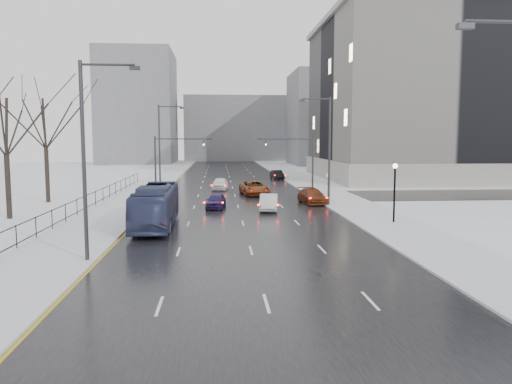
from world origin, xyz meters
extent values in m
cube|color=black|center=(0.00, 60.00, 0.02)|extent=(16.00, 150.00, 0.04)
cube|color=black|center=(0.00, 48.00, 0.02)|extent=(130.00, 10.00, 0.04)
cube|color=silver|center=(-10.50, 60.00, 0.08)|extent=(5.00, 150.00, 0.16)
cube|color=silver|center=(10.50, 60.00, 0.08)|extent=(5.00, 150.00, 0.16)
cube|color=white|center=(-20.00, 60.00, 0.06)|extent=(14.00, 150.00, 0.12)
cube|color=black|center=(-13.00, 30.00, 1.41)|extent=(0.04, 70.00, 0.05)
cube|color=black|center=(-13.00, 30.00, 0.41)|extent=(0.04, 70.00, 0.05)
cylinder|color=black|center=(-13.00, 30.00, 0.81)|extent=(0.06, 0.06, 1.30)
cylinder|color=#2D2D33|center=(7.10, 10.00, 9.80)|extent=(2.60, 0.12, 0.12)
cube|color=#2D2D33|center=(5.80, 10.00, 9.65)|extent=(0.50, 0.25, 0.18)
cylinder|color=#2D2D33|center=(8.40, 40.00, 5.00)|extent=(0.20, 0.20, 10.00)
cylinder|color=#2D2D33|center=(7.10, 40.00, 9.80)|extent=(2.60, 0.12, 0.12)
cube|color=#2D2D33|center=(5.80, 40.00, 9.65)|extent=(0.50, 0.25, 0.18)
cylinder|color=#2D2D33|center=(-8.40, 20.00, 5.00)|extent=(0.20, 0.20, 10.00)
cylinder|color=#2D2D33|center=(-7.10, 20.00, 9.80)|extent=(2.60, 0.12, 0.12)
cube|color=#2D2D33|center=(-5.80, 20.00, 9.65)|extent=(0.50, 0.25, 0.18)
cylinder|color=#2D2D33|center=(-8.40, 52.00, 5.00)|extent=(0.20, 0.20, 10.00)
cylinder|color=#2D2D33|center=(-7.10, 52.00, 9.80)|extent=(2.60, 0.12, 0.12)
cube|color=#2D2D33|center=(-5.80, 52.00, 9.65)|extent=(0.50, 0.25, 0.18)
cylinder|color=black|center=(11.00, 30.00, 2.16)|extent=(0.14, 0.14, 4.00)
sphere|color=#FFE5B2|center=(11.00, 30.00, 4.26)|extent=(0.36, 0.36, 0.36)
cylinder|color=#2D2D33|center=(8.40, 48.00, 3.25)|extent=(0.20, 0.20, 6.50)
cylinder|color=#2D2D33|center=(5.40, 48.00, 6.20)|extent=(6.00, 0.12, 0.12)
imported|color=#2D2D33|center=(3.30, 48.00, 5.60)|extent=(0.15, 0.18, 0.90)
sphere|color=#19FF33|center=(3.30, 47.85, 5.60)|extent=(0.16, 0.16, 0.16)
cylinder|color=#2D2D33|center=(-8.40, 48.00, 3.25)|extent=(0.20, 0.20, 6.50)
cylinder|color=#2D2D33|center=(-5.40, 48.00, 6.20)|extent=(6.00, 0.12, 0.12)
imported|color=#2D2D33|center=(-3.30, 48.00, 5.60)|extent=(0.15, 0.18, 0.90)
sphere|color=#19FF33|center=(-3.30, 47.85, 5.60)|extent=(0.16, 0.16, 0.16)
cylinder|color=#2D2D33|center=(9.20, 44.00, 1.41)|extent=(0.06, 0.06, 2.50)
cylinder|color=white|center=(9.20, 44.00, 2.56)|extent=(0.60, 0.03, 0.60)
torus|color=#B20C0C|center=(9.20, 44.00, 2.56)|extent=(0.58, 0.06, 0.58)
cube|color=gray|center=(35.00, 72.00, 12.00)|extent=(40.00, 30.00, 24.00)
cube|color=gray|center=(35.00, 72.00, 24.40)|extent=(41.00, 31.00, 0.80)
cube|color=gray|center=(35.00, 72.00, 1.50)|extent=(40.60, 30.60, 3.00)
cube|color=slate|center=(28.00, 115.00, 11.00)|extent=(24.00, 20.00, 22.00)
cube|color=slate|center=(-22.00, 125.00, 14.00)|extent=(18.00, 22.00, 28.00)
cube|color=slate|center=(4.00, 140.00, 9.00)|extent=(30.00, 18.00, 18.00)
imported|color=navy|center=(-6.18, 30.01, 1.50)|extent=(2.58, 10.52, 2.92)
imported|color=#2A1C56|center=(-2.01, 39.08, 0.70)|extent=(1.99, 4.04, 1.33)
imported|color=silver|center=(2.54, 37.29, 0.75)|extent=(2.04, 4.48, 1.42)
imported|color=brown|center=(2.16, 49.17, 0.83)|extent=(3.33, 5.97, 1.58)
imported|color=maroon|center=(7.20, 41.76, 0.75)|extent=(2.51, 5.08, 1.42)
imported|color=white|center=(-1.59, 55.07, 0.79)|extent=(2.19, 4.57, 1.51)
imported|color=black|center=(7.20, 70.56, 0.72)|extent=(1.91, 4.29, 1.37)
camera|label=1|loc=(-1.77, -5.17, 6.23)|focal=35.00mm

